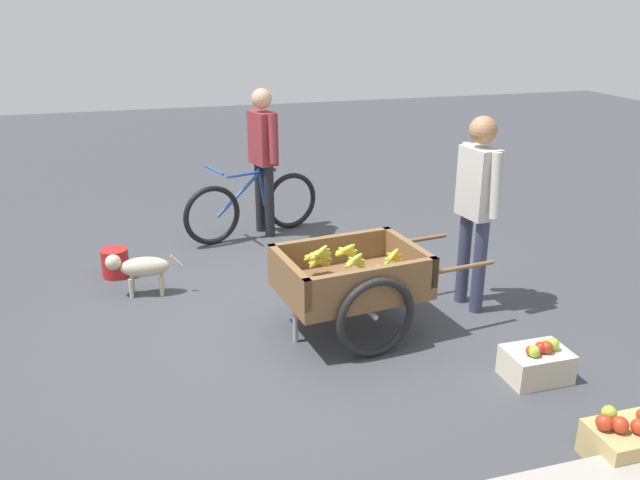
{
  "coord_description": "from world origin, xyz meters",
  "views": [
    {
      "loc": [
        1.19,
        4.66,
        2.51
      ],
      "look_at": [
        -0.14,
        0.1,
        0.75
      ],
      "focal_mm": 36.25,
      "sensor_mm": 36.0,
      "label": 1
    }
  ],
  "objects_px": {
    "cyclist_person": "(263,149)",
    "dog": "(140,267)",
    "fruit_cart": "(351,281)",
    "bicycle": "(253,206)",
    "vendor_person": "(477,196)",
    "mixed_fruit_crate": "(537,363)",
    "apple_crate": "(626,442)",
    "plastic_bucket": "(115,263)"
  },
  "relations": [
    {
      "from": "apple_crate",
      "to": "mixed_fruit_crate",
      "type": "bearing_deg",
      "value": -90.62
    },
    {
      "from": "vendor_person",
      "to": "apple_crate",
      "type": "xyz_separation_m",
      "value": [
        0.12,
        2.08,
        -0.87
      ]
    },
    {
      "from": "bicycle",
      "to": "apple_crate",
      "type": "height_order",
      "value": "bicycle"
    },
    {
      "from": "dog",
      "to": "cyclist_person",
      "type": "bearing_deg",
      "value": -136.91
    },
    {
      "from": "plastic_bucket",
      "to": "apple_crate",
      "type": "height_order",
      "value": "apple_crate"
    },
    {
      "from": "fruit_cart",
      "to": "cyclist_person",
      "type": "distance_m",
      "value": 2.56
    },
    {
      "from": "plastic_bucket",
      "to": "vendor_person",
      "type": "bearing_deg",
      "value": 152.52
    },
    {
      "from": "fruit_cart",
      "to": "bicycle",
      "type": "xyz_separation_m",
      "value": [
        0.33,
        -2.45,
        -0.09
      ]
    },
    {
      "from": "cyclist_person",
      "to": "dog",
      "type": "distance_m",
      "value": 2.06
    },
    {
      "from": "fruit_cart",
      "to": "plastic_bucket",
      "type": "bearing_deg",
      "value": -42.54
    },
    {
      "from": "plastic_bucket",
      "to": "fruit_cart",
      "type": "bearing_deg",
      "value": 137.46
    },
    {
      "from": "dog",
      "to": "plastic_bucket",
      "type": "distance_m",
      "value": 0.57
    },
    {
      "from": "mixed_fruit_crate",
      "to": "vendor_person",
      "type": "bearing_deg",
      "value": -95.19
    },
    {
      "from": "bicycle",
      "to": "vendor_person",
      "type": "bearing_deg",
      "value": 122.42
    },
    {
      "from": "vendor_person",
      "to": "dog",
      "type": "height_order",
      "value": "vendor_person"
    },
    {
      "from": "plastic_bucket",
      "to": "mixed_fruit_crate",
      "type": "relative_size",
      "value": 0.63
    },
    {
      "from": "plastic_bucket",
      "to": "dog",
      "type": "bearing_deg",
      "value": 114.78
    },
    {
      "from": "fruit_cart",
      "to": "vendor_person",
      "type": "xyz_separation_m",
      "value": [
        -1.13,
        -0.14,
        0.56
      ]
    },
    {
      "from": "mixed_fruit_crate",
      "to": "fruit_cart",
      "type": "bearing_deg",
      "value": -45.42
    },
    {
      "from": "fruit_cart",
      "to": "vendor_person",
      "type": "bearing_deg",
      "value": -173.1
    },
    {
      "from": "vendor_person",
      "to": "cyclist_person",
      "type": "xyz_separation_m",
      "value": [
        1.32,
        -2.35,
        -0.01
      ]
    },
    {
      "from": "plastic_bucket",
      "to": "cyclist_person",
      "type": "bearing_deg",
      "value": -153.74
    },
    {
      "from": "plastic_bucket",
      "to": "bicycle",
      "type": "bearing_deg",
      "value": -152.91
    },
    {
      "from": "mixed_fruit_crate",
      "to": "bicycle",
      "type": "bearing_deg",
      "value": -68.71
    },
    {
      "from": "vendor_person",
      "to": "mixed_fruit_crate",
      "type": "bearing_deg",
      "value": 84.81
    },
    {
      "from": "vendor_person",
      "to": "bicycle",
      "type": "distance_m",
      "value": 2.81
    },
    {
      "from": "vendor_person",
      "to": "bicycle",
      "type": "bearing_deg",
      "value": -57.58
    },
    {
      "from": "cyclist_person",
      "to": "plastic_bucket",
      "type": "xyz_separation_m",
      "value": [
        1.64,
        0.81,
        -0.85
      ]
    },
    {
      "from": "vendor_person",
      "to": "apple_crate",
      "type": "height_order",
      "value": "vendor_person"
    },
    {
      "from": "bicycle",
      "to": "apple_crate",
      "type": "relative_size",
      "value": 3.65
    },
    {
      "from": "fruit_cart",
      "to": "dog",
      "type": "distance_m",
      "value": 1.99
    },
    {
      "from": "apple_crate",
      "to": "fruit_cart",
      "type": "bearing_deg",
      "value": -62.38
    },
    {
      "from": "apple_crate",
      "to": "mixed_fruit_crate",
      "type": "height_order",
      "value": "apple_crate"
    },
    {
      "from": "fruit_cart",
      "to": "cyclist_person",
      "type": "xyz_separation_m",
      "value": [
        0.19,
        -2.49,
        0.55
      ]
    },
    {
      "from": "fruit_cart",
      "to": "vendor_person",
      "type": "distance_m",
      "value": 1.27
    },
    {
      "from": "bicycle",
      "to": "dog",
      "type": "bearing_deg",
      "value": 45.22
    },
    {
      "from": "fruit_cart",
      "to": "dog",
      "type": "relative_size",
      "value": 2.58
    },
    {
      "from": "mixed_fruit_crate",
      "to": "cyclist_person",
      "type": "bearing_deg",
      "value": -71.04
    },
    {
      "from": "bicycle",
      "to": "plastic_bucket",
      "type": "xyz_separation_m",
      "value": [
        1.5,
        0.77,
        -0.21
      ]
    },
    {
      "from": "fruit_cart",
      "to": "bicycle",
      "type": "bearing_deg",
      "value": -82.27
    },
    {
      "from": "cyclist_person",
      "to": "mixed_fruit_crate",
      "type": "xyz_separation_m",
      "value": [
        -1.21,
        3.53,
        -0.86
      ]
    },
    {
      "from": "bicycle",
      "to": "apple_crate",
      "type": "xyz_separation_m",
      "value": [
        -1.35,
        4.39,
        -0.23
      ]
    }
  ]
}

